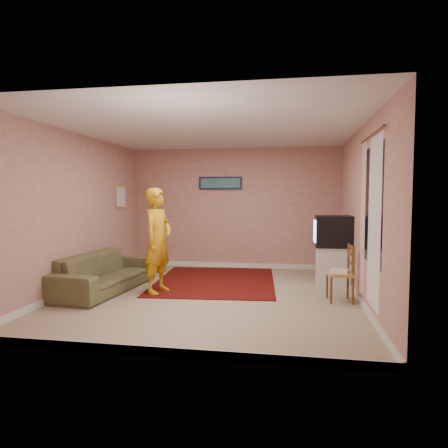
% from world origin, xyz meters
% --- Properties ---
extents(ground, '(5.00, 5.00, 0.00)m').
position_xyz_m(ground, '(0.00, 0.00, 0.00)').
color(ground, gray).
rests_on(ground, ground).
extents(wall_back, '(4.50, 0.02, 2.60)m').
position_xyz_m(wall_back, '(0.00, 2.50, 1.30)').
color(wall_back, tan).
rests_on(wall_back, ground).
extents(wall_front, '(4.50, 0.02, 2.60)m').
position_xyz_m(wall_front, '(0.00, -2.50, 1.30)').
color(wall_front, tan).
rests_on(wall_front, ground).
extents(wall_left, '(0.02, 5.00, 2.60)m').
position_xyz_m(wall_left, '(-2.25, 0.00, 1.30)').
color(wall_left, tan).
rests_on(wall_left, ground).
extents(wall_right, '(0.02, 5.00, 2.60)m').
position_xyz_m(wall_right, '(2.25, 0.00, 1.30)').
color(wall_right, tan).
rests_on(wall_right, ground).
extents(ceiling, '(4.50, 5.00, 0.02)m').
position_xyz_m(ceiling, '(0.00, 0.00, 2.60)').
color(ceiling, silver).
rests_on(ceiling, wall_back).
extents(baseboard_back, '(4.50, 0.02, 0.10)m').
position_xyz_m(baseboard_back, '(0.00, 2.49, 0.05)').
color(baseboard_back, silver).
rests_on(baseboard_back, ground).
extents(baseboard_front, '(4.50, 0.02, 0.10)m').
position_xyz_m(baseboard_front, '(0.00, -2.49, 0.05)').
color(baseboard_front, silver).
rests_on(baseboard_front, ground).
extents(baseboard_left, '(0.02, 5.00, 0.10)m').
position_xyz_m(baseboard_left, '(-2.24, 0.00, 0.05)').
color(baseboard_left, silver).
rests_on(baseboard_left, ground).
extents(baseboard_right, '(0.02, 5.00, 0.10)m').
position_xyz_m(baseboard_right, '(2.24, 0.00, 0.05)').
color(baseboard_right, silver).
rests_on(baseboard_right, ground).
extents(window, '(0.01, 1.10, 1.50)m').
position_xyz_m(window, '(2.24, -0.90, 1.45)').
color(window, black).
rests_on(window, wall_right).
extents(curtain_sheer, '(0.01, 0.75, 2.10)m').
position_xyz_m(curtain_sheer, '(2.23, -1.05, 1.25)').
color(curtain_sheer, white).
rests_on(curtain_sheer, wall_right).
extents(curtain_floral, '(0.01, 0.35, 2.10)m').
position_xyz_m(curtain_floral, '(2.21, -0.35, 1.25)').
color(curtain_floral, beige).
rests_on(curtain_floral, wall_right).
extents(curtain_rod, '(0.02, 1.40, 0.02)m').
position_xyz_m(curtain_rod, '(2.20, -0.90, 2.32)').
color(curtain_rod, brown).
rests_on(curtain_rod, wall_right).
extents(picture_back, '(0.95, 0.04, 0.28)m').
position_xyz_m(picture_back, '(-0.30, 2.47, 1.85)').
color(picture_back, '#16193C').
rests_on(picture_back, wall_back).
extents(picture_left, '(0.04, 0.38, 0.42)m').
position_xyz_m(picture_left, '(-2.22, 1.60, 1.55)').
color(picture_left, beige).
rests_on(picture_left, wall_left).
extents(area_rug, '(2.32, 2.81, 0.01)m').
position_xyz_m(area_rug, '(-0.13, 0.99, 0.01)').
color(area_rug, '#320505').
rests_on(area_rug, ground).
extents(tv_cabinet, '(0.55, 0.50, 0.70)m').
position_xyz_m(tv_cabinet, '(1.95, 0.88, 0.35)').
color(tv_cabinet, silver).
rests_on(tv_cabinet, ground).
extents(crt_tv, '(0.63, 0.56, 0.53)m').
position_xyz_m(crt_tv, '(1.94, 0.88, 0.97)').
color(crt_tv, black).
rests_on(crt_tv, tv_cabinet).
extents(chair_a, '(0.46, 0.44, 0.48)m').
position_xyz_m(chair_a, '(1.94, 1.52, 0.54)').
color(chair_a, tan).
rests_on(chair_a, ground).
extents(dvd_player, '(0.37, 0.30, 0.06)m').
position_xyz_m(dvd_player, '(1.94, 1.52, 0.48)').
color(dvd_player, silver).
rests_on(dvd_player, chair_a).
extents(blue_throw, '(0.42, 0.05, 0.44)m').
position_xyz_m(blue_throw, '(1.94, 1.71, 0.71)').
color(blue_throw, '#8CADE5').
rests_on(blue_throw, chair_a).
extents(chair_b, '(0.40, 0.42, 0.46)m').
position_xyz_m(chair_b, '(1.96, -0.06, 0.52)').
color(chair_b, tan).
rests_on(chair_b, ground).
extents(game_console, '(0.29, 0.25, 0.05)m').
position_xyz_m(game_console, '(1.96, -0.06, 0.46)').
color(game_console, white).
rests_on(game_console, chair_b).
extents(sofa, '(1.02, 2.19, 0.62)m').
position_xyz_m(sofa, '(-1.80, -0.03, 0.31)').
color(sofa, brown).
rests_on(sofa, ground).
extents(person, '(0.54, 0.70, 1.70)m').
position_xyz_m(person, '(-0.89, 0.01, 0.85)').
color(person, '#C38A12').
rests_on(person, ground).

